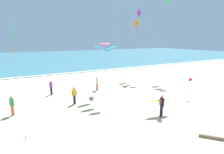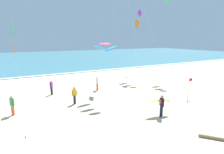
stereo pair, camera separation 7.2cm
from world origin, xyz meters
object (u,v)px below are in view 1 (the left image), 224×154
Objects in this scene: lifeguard_flag at (189,86)px; bystander_green_top at (12,105)px; kite_diamond_emerald_far at (12,33)px; kite_diamond_violet_outer at (139,15)px; kite_diamond_amber_high at (137,25)px; bystander_white_top at (97,83)px; driftwood_log at (213,137)px; surfer_lead at (161,103)px; kite_arc_rose_distant at (105,47)px; bystander_purple_top at (51,87)px; bystander_yellow_top at (74,95)px.

bystander_green_top is at bearing 166.79° from lifeguard_flag.
kite_diamond_emerald_far is 0.65× the size of kite_diamond_violet_outer.
kite_diamond_amber_high is at bearing 20.86° from bystander_green_top.
bystander_white_top is 1.07× the size of driftwood_log.
driftwood_log is at bearing -83.34° from surfer_lead.
kite_arc_rose_distant is at bearing 11.57° from kite_diamond_emerald_far.
kite_arc_rose_distant is at bearing -39.62° from bystander_purple_top.
surfer_lead is at bearing 96.66° from driftwood_log.
bystander_purple_top is 0.76× the size of lifeguard_flag.
bystander_yellow_top is at bearing 132.24° from surfer_lead.
bystander_white_top is 1.00× the size of bystander_yellow_top.
bystander_white_top is at bearing 29.79° from kite_diamond_emerald_far.
lifeguard_flag is (-4.88, -15.24, -8.72)m from kite_diamond_violet_outer.
bystander_purple_top is at bearing 109.94° from bystander_yellow_top.
kite_arc_rose_distant is at bearing -137.09° from kite_diamond_violet_outer.
surfer_lead is 5.69m from lifeguard_flag.
kite_diamond_amber_high reaches higher than bystander_purple_top.
kite_arc_rose_distant is (7.48, 1.53, -1.13)m from kite_diamond_emerald_far.
kite_diamond_violet_outer is 18.22m from lifeguard_flag.
kite_diamond_violet_outer reaches higher than kite_diamond_amber_high.
lifeguard_flag reaches higher than bystander_yellow_top.
bystander_yellow_top is (-15.37, -11.44, -9.17)m from kite_diamond_violet_outer.
bystander_purple_top reaches higher than driftwood_log.
bystander_white_top and bystander_yellow_top have the same top height.
surfer_lead is 0.36× the size of kite_arc_rose_distant.
surfer_lead is at bearing -47.76° from bystander_yellow_top.
bystander_yellow_top reaches higher than driftwood_log.
lifeguard_flag is at bearing 49.51° from driftwood_log.
bystander_yellow_top is (4.95, 0.18, 0.00)m from bystander_green_top.
bystander_yellow_top is (-3.14, -0.08, -4.28)m from kite_arc_rose_distant.
kite_diamond_amber_high is 7.32m from kite_diamond_violet_outer.
driftwood_log is (5.56, -9.56, -0.72)m from bystander_yellow_top.
kite_arc_rose_distant reaches higher than lifeguard_flag.
bystander_yellow_top is at bearing -139.26° from bystander_white_top.
driftwood_log is at bearing -39.30° from kite_diamond_emerald_far.
kite_diamond_emerald_far is at bearing -154.42° from kite_diamond_amber_high.
kite_diamond_emerald_far is at bearing -161.50° from bystander_yellow_top.
kite_arc_rose_distant is at bearing -143.63° from kite_diamond_amber_high.
kite_diamond_amber_high is 5.78× the size of driftwood_log.
bystander_yellow_top is (1.39, -3.83, 0.00)m from bystander_purple_top.
surfer_lead is at bearing -117.43° from kite_diamond_amber_high.
kite_arc_rose_distant is 11.13m from driftwood_log.
surfer_lead is at bearing -80.05° from bystander_white_top.
bystander_white_top and bystander_green_top have the same top height.
surfer_lead is 21.83m from kite_diamond_violet_outer.
bystander_purple_top is (2.95, 5.28, -5.42)m from kite_diamond_emerald_far.
kite_diamond_emerald_far is at bearing 156.21° from surfer_lead.
kite_diamond_violet_outer is 6.91× the size of bystander_yellow_top.
kite_diamond_violet_outer reaches higher than bystander_purple_top.
bystander_white_top is 5.02m from bystander_purple_top.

